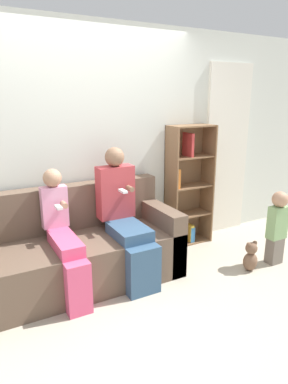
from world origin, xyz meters
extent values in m
plane|color=#B2A893|center=(0.00, 0.00, 0.00)|extent=(14.00, 14.00, 0.00)
cube|color=silver|center=(0.00, 0.96, 1.27)|extent=(10.00, 0.06, 2.55)
cube|color=silver|center=(1.94, 0.91, 1.10)|extent=(0.68, 0.04, 2.20)
cube|color=brown|center=(-0.26, 0.39, 0.23)|extent=(1.98, 0.65, 0.47)
cube|color=brown|center=(-0.26, 0.80, 0.47)|extent=(1.98, 0.18, 0.93)
cube|color=brown|center=(0.64, 0.39, 0.33)|extent=(0.17, 0.65, 0.67)
cube|color=#335170|center=(0.19, 0.00, 0.23)|extent=(0.32, 0.12, 0.47)
cube|color=#335170|center=(0.19, 0.29, 0.52)|extent=(0.32, 0.46, 0.11)
cube|color=#B73D42|center=(0.19, 0.61, 0.85)|extent=(0.38, 0.17, 0.54)
sphere|color=#8C664C|center=(0.19, 0.61, 1.22)|extent=(0.20, 0.20, 0.20)
cylinder|color=#8C664C|center=(0.29, 0.47, 0.90)|extent=(0.05, 0.10, 0.05)
cube|color=white|center=(0.19, 0.42, 0.90)|extent=(0.05, 0.12, 0.02)
cube|color=#DB4C75|center=(-0.44, 0.00, 0.23)|extent=(0.21, 0.12, 0.47)
cube|color=#DB4C75|center=(-0.44, 0.32, 0.52)|extent=(0.21, 0.52, 0.11)
cube|color=#E599BC|center=(-0.44, 0.64, 0.78)|extent=(0.25, 0.11, 0.40)
sphere|color=tan|center=(-0.44, 0.64, 1.06)|extent=(0.17, 0.17, 0.17)
cylinder|color=tan|center=(-0.37, 0.53, 0.82)|extent=(0.05, 0.10, 0.05)
cube|color=white|center=(-0.44, 0.48, 0.82)|extent=(0.05, 0.12, 0.02)
cube|color=#70665B|center=(1.77, -0.15, 0.15)|extent=(0.16, 0.12, 0.30)
cube|color=#84AD70|center=(1.77, -0.15, 0.48)|extent=(0.21, 0.12, 0.36)
sphere|color=tan|center=(1.77, -0.15, 0.74)|extent=(0.17, 0.17, 0.17)
cube|color=brown|center=(0.98, 0.78, 0.74)|extent=(0.02, 0.28, 1.48)
cube|color=brown|center=(1.53, 0.78, 0.74)|extent=(0.02, 0.28, 1.48)
cube|color=brown|center=(1.26, 0.91, 0.74)|extent=(0.56, 0.02, 1.48)
cube|color=brown|center=(1.26, 0.78, 0.01)|extent=(0.53, 0.24, 0.02)
cube|color=brown|center=(1.26, 0.78, 0.37)|extent=(0.53, 0.24, 0.02)
cube|color=brown|center=(1.26, 0.78, 0.74)|extent=(0.53, 0.24, 0.02)
cube|color=brown|center=(1.26, 0.78, 1.10)|extent=(0.53, 0.24, 0.02)
cube|color=brown|center=(1.26, 0.78, 1.47)|extent=(0.53, 0.24, 0.02)
cube|color=#C63838|center=(1.21, 0.78, 1.25)|extent=(0.03, 0.19, 0.28)
cube|color=teal|center=(1.27, 0.78, 0.12)|extent=(0.06, 0.19, 0.20)
cube|color=gold|center=(1.26, 0.78, 0.13)|extent=(0.05, 0.18, 0.22)
cube|color=#934CA3|center=(1.14, 0.78, 0.11)|extent=(0.04, 0.17, 0.18)
cube|color=orange|center=(1.03, 0.78, 0.86)|extent=(0.06, 0.18, 0.23)
ellipsoid|color=brown|center=(1.40, -0.16, 0.10)|extent=(0.16, 0.14, 0.20)
sphere|color=brown|center=(1.40, -0.16, 0.26)|extent=(0.13, 0.13, 0.13)
sphere|color=brown|center=(1.36, -0.16, 0.31)|extent=(0.05, 0.05, 0.05)
sphere|color=brown|center=(1.44, -0.16, 0.31)|extent=(0.05, 0.05, 0.05)
camera|label=1|loc=(-1.19, -2.51, 1.81)|focal=32.00mm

